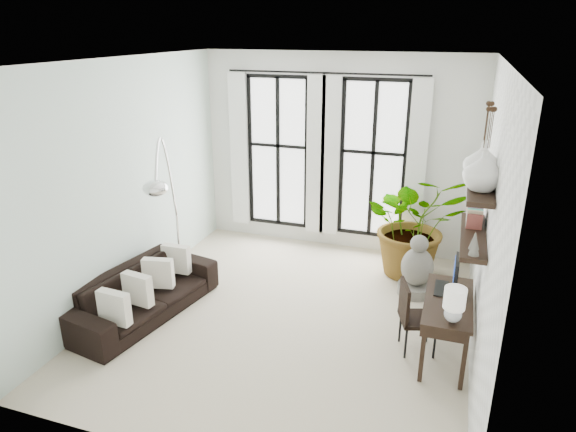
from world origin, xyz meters
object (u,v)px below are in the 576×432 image
at_px(plant, 414,224).
at_px(buddha, 417,270).
at_px(sofa, 143,293).
at_px(desk, 448,305).
at_px(desk_chair, 412,313).
at_px(arc_lamp, 164,175).

distance_m(plant, buddha, 0.79).
relative_size(sofa, desk, 1.75).
distance_m(plant, desk, 2.16).
bearing_deg(sofa, desk_chair, -74.49).
xyz_separation_m(desk, buddha, (-0.44, 1.43, -0.31)).
bearing_deg(plant, desk_chair, -84.32).
xyz_separation_m(plant, buddha, (0.13, -0.65, -0.43)).
relative_size(desk, buddha, 1.37).
relative_size(sofa, buddha, 2.39).
xyz_separation_m(plant, desk, (0.58, -2.08, -0.12)).
distance_m(sofa, desk_chair, 3.39).
relative_size(sofa, plant, 1.32).
height_order(desk_chair, arc_lamp, arc_lamp).
height_order(sofa, desk, desk).
height_order(plant, desk_chair, plant).
distance_m(desk_chair, arc_lamp, 3.52).
height_order(sofa, plant, plant).
bearing_deg(desk, sofa, -176.10).
relative_size(sofa, desk_chair, 2.48).
bearing_deg(arc_lamp, sofa, -100.07).
bearing_deg(desk, buddha, 107.16).
xyz_separation_m(desk_chair, buddha, (-0.07, 1.39, -0.11)).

